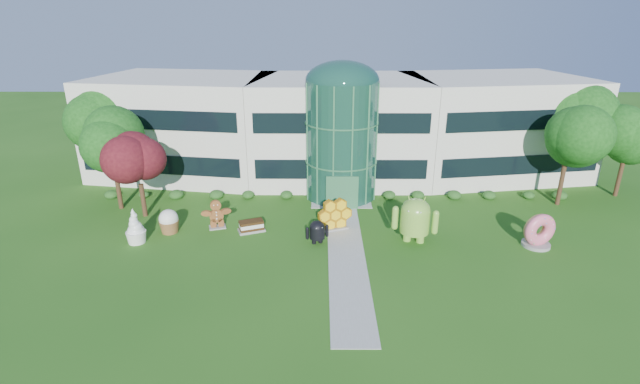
# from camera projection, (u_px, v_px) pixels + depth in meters

# --- Properties ---
(ground) EXTENTS (140.00, 140.00, 0.00)m
(ground) POSITION_uv_depth(u_px,v_px,m) (347.00, 264.00, 29.33)
(ground) COLOR #215114
(ground) RESTS_ON ground
(building) EXTENTS (46.00, 15.00, 9.30)m
(building) POSITION_uv_depth(u_px,v_px,m) (339.00, 127.00, 44.46)
(building) COLOR beige
(building) RESTS_ON ground
(atrium) EXTENTS (6.00, 6.00, 9.80)m
(atrium) POSITION_uv_depth(u_px,v_px,m) (341.00, 141.00, 38.77)
(atrium) COLOR #194738
(atrium) RESTS_ON ground
(walkway) EXTENTS (2.40, 20.00, 0.04)m
(walkway) POSITION_uv_depth(u_px,v_px,m) (346.00, 249.00, 31.19)
(walkway) COLOR #9E9E93
(walkway) RESTS_ON ground
(tree_red) EXTENTS (4.00, 4.00, 6.00)m
(tree_red) POSITION_uv_depth(u_px,v_px,m) (140.00, 180.00, 35.32)
(tree_red) COLOR #3F0C14
(tree_red) RESTS_ON ground
(trees_backdrop) EXTENTS (52.00, 8.00, 8.40)m
(trees_backdrop) POSITION_uv_depth(u_px,v_px,m) (341.00, 146.00, 39.96)
(trees_backdrop) COLOR #114110
(trees_backdrop) RESTS_ON ground
(android_green) EXTENTS (3.76, 3.02, 3.72)m
(android_green) POSITION_uv_depth(u_px,v_px,m) (415.00, 217.00, 31.65)
(android_green) COLOR #79B339
(android_green) RESTS_ON ground
(android_black) EXTENTS (1.98, 1.61, 1.94)m
(android_black) POSITION_uv_depth(u_px,v_px,m) (317.00, 230.00, 31.71)
(android_black) COLOR black
(android_black) RESTS_ON ground
(donut) EXTENTS (2.55, 1.70, 2.43)m
(donut) POSITION_uv_depth(u_px,v_px,m) (538.00, 230.00, 31.23)
(donut) COLOR #DB5370
(donut) RESTS_ON ground
(gingerbread) EXTENTS (2.57, 1.58, 2.22)m
(gingerbread) POSITION_uv_depth(u_px,v_px,m) (216.00, 214.00, 33.97)
(gingerbread) COLOR maroon
(gingerbread) RESTS_ON ground
(ice_cream_sandwich) EXTENTS (2.09, 1.54, 0.84)m
(ice_cream_sandwich) POSITION_uv_depth(u_px,v_px,m) (251.00, 226.00, 33.63)
(ice_cream_sandwich) COLOR black
(ice_cream_sandwich) RESTS_ON ground
(honeycomb) EXTENTS (2.90, 1.86, 2.14)m
(honeycomb) POSITION_uv_depth(u_px,v_px,m) (335.00, 216.00, 33.77)
(honeycomb) COLOR yellow
(honeycomb) RESTS_ON ground
(froyo) EXTENTS (1.87, 1.87, 2.49)m
(froyo) POSITION_uv_depth(u_px,v_px,m) (135.00, 226.00, 31.71)
(froyo) COLOR white
(froyo) RESTS_ON ground
(cupcake) EXTENTS (1.67, 1.67, 1.76)m
(cupcake) POSITION_uv_depth(u_px,v_px,m) (169.00, 221.00, 33.34)
(cupcake) COLOR white
(cupcake) RESTS_ON ground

